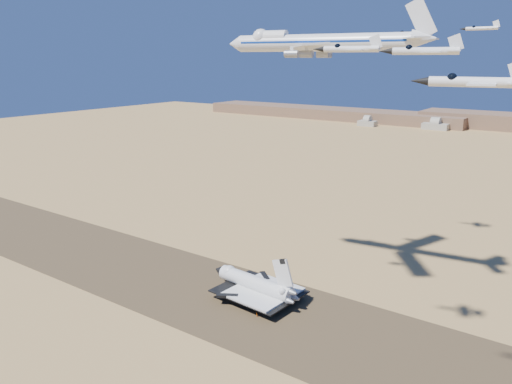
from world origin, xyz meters
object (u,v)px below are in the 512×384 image
Objects in this scene: chase_jet_b at (424,51)px; crew_c at (257,314)px; crew_b at (264,309)px; chase_jet_c at (472,82)px; chase_jet_d at (409,33)px; crew_a at (267,309)px; chase_jet_e at (481,28)px; chase_jet_a at (350,49)px; carrier_747 at (314,43)px; shuttle at (255,285)px.

crew_c is at bearing 138.82° from chase_jet_b.
chase_jet_c is at bearing -125.65° from crew_b.
chase_jet_d is (-52.99, 126.29, 12.90)m from chase_jet_c.
crew_a is 135.62m from chase_jet_e.
chase_jet_a is at bearing -94.17° from chase_jet_e.
carrier_747 is at bearing -118.55° from chase_jet_d.
chase_jet_d is (14.23, 79.34, 91.11)m from crew_a.
carrier_747 is 90.89m from crew_a.
crew_a is 0.10× the size of chase_jet_a.
crew_c is at bearing 167.52° from crew_a.
chase_jet_d is at bearing 95.79° from chase_jet_b.
shuttle is 22.90× the size of crew_a.
crew_b is 91.29m from chase_jet_a.
carrier_747 is 74.48m from chase_jet_e.
chase_jet_d is (15.09, 83.97, 91.06)m from crew_c.
shuttle is 21.64× the size of crew_c.
crew_c is at bearing -113.37° from chase_jet_e.
chase_jet_d reaches higher than crew_a.
chase_jet_a is at bearing -116.49° from crew_a.
chase_jet_e is at bearing 83.46° from chase_jet_b.
chase_jet_a is at bearing -161.93° from crew_c.
chase_jet_a reaches higher than shuttle.
chase_jet_d reaches higher than chase_jet_c.
crew_a is 113.31m from chase_jet_c.
chase_jet_c is at bearing -79.27° from chase_jet_e.
carrier_747 is at bearing -1.92° from crew_a.
shuttle is at bearing 51.03° from crew_b.
chase_jet_a reaches higher than chase_jet_b.
chase_jet_a is 106.56m from chase_jet_e.
chase_jet_d is at bearing 86.01° from chase_jet_a.
shuttle is 2.30× the size of chase_jet_c.
carrier_747 is 100.72m from chase_jet_c.
crew_c is at bearing -99.83° from carrier_747.
shuttle is 92.46m from chase_jet_a.
carrier_747 reaches higher than chase_jet_d.
crew_b is 0.10× the size of chase_jet_a.
crew_c is 138.98m from chase_jet_e.
carrier_747 is 44.11× the size of crew_a.
carrier_747 reaches higher than shuttle.
chase_jet_e is at bearing 50.51° from carrier_747.
carrier_747 reaches higher than chase_jet_c.
chase_jet_a is (32.66, -14.94, 83.65)m from crew_a.
chase_jet_c is (68.08, -42.31, 78.16)m from crew_c.
crew_a is 0.96m from crew_b.
crew_c is 0.11× the size of chase_jet_c.
crew_b is at bearing 137.81° from chase_jet_c.
chase_jet_c reaches higher than shuttle.
crew_b is 0.10× the size of chase_jet_c.
chase_jet_d is at bearing -65.03° from crew_c.
chase_jet_e reaches higher than crew_c.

